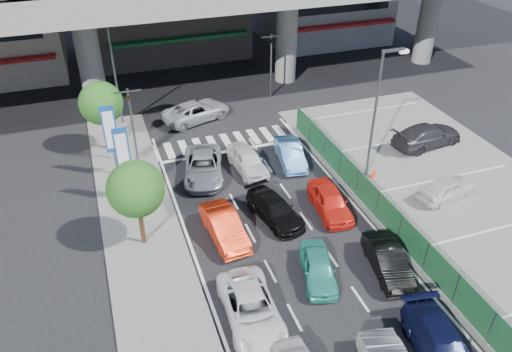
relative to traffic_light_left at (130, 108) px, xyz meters
name	(u,v)px	position (x,y,z in m)	size (l,w,h in m)	color
ground	(301,264)	(6.20, -12.00, -3.94)	(120.00, 120.00, 0.00)	black
parking_lot	(461,198)	(17.20, -10.00, -3.91)	(12.00, 28.00, 0.06)	#5C5C59
sidewalk_left	(144,243)	(-0.80, -8.00, -3.88)	(4.00, 30.00, 0.12)	#5C5C59
fence_run	(387,215)	(11.50, -11.00, -3.04)	(0.16, 22.00, 1.80)	#1C512C
traffic_light_left	(130,108)	(0.00, 0.00, 0.00)	(1.60, 1.24, 5.20)	#595B60
traffic_light_right	(271,50)	(11.70, 7.00, 0.00)	(1.60, 1.24, 5.20)	#595B60
street_lamp_right	(379,104)	(13.37, -6.00, 0.83)	(1.65, 0.22, 8.00)	#595B60
street_lamp_left	(116,62)	(-0.13, 6.00, 0.83)	(1.65, 0.22, 8.00)	#595B60
signboard_near	(123,155)	(-1.00, -4.01, -0.87)	(0.80, 0.14, 4.70)	#595B60
signboard_far	(110,132)	(-1.40, -1.01, -0.87)	(0.80, 0.14, 4.70)	#595B60
tree_near	(136,189)	(-0.80, -8.00, -0.55)	(2.80, 2.80, 4.80)	#382314
tree_far	(101,103)	(-1.60, 2.50, -0.55)	(2.80, 2.80, 4.80)	#382314
minivan_navy_back	(443,349)	(9.20, -18.88, -3.25)	(1.93, 4.76, 1.38)	black
sedan_white_mid_left	(251,308)	(2.81, -14.46, -3.28)	(2.17, 4.70, 1.31)	white
taxi_teal_mid	(318,268)	(6.55, -13.15, -3.32)	(1.45, 3.61, 1.23)	teal
hatch_black_mid_right	(388,261)	(9.86, -13.81, -3.29)	(1.37, 3.92, 1.29)	black
taxi_orange_left	(224,227)	(3.24, -8.86, -3.25)	(1.46, 4.19, 1.38)	red
sedan_black_mid	(275,209)	(6.26, -8.24, -3.32)	(1.72, 4.22, 1.22)	black
taxi_orange_right	(330,201)	(9.38, -8.64, -3.25)	(1.63, 4.05, 1.38)	red
wagon_silver_front_left	(203,167)	(3.63, -2.82, -3.25)	(2.29, 4.97, 1.38)	#95979C
sedan_white_front_mid	(247,160)	(6.43, -2.98, -3.25)	(1.63, 4.05, 1.38)	silver
kei_truck_front_right	(290,154)	(9.29, -3.05, -3.28)	(1.40, 4.01, 1.32)	#487FBE
crossing_wagon_silver	(196,111)	(5.02, 4.89, -3.22)	(2.37, 5.13, 1.43)	#A6A9AD
parked_sedan_white	(447,188)	(16.31, -9.65, -3.24)	(1.51, 3.76, 1.28)	white
parked_sedan_dgrey	(427,135)	(18.87, -4.07, -3.13)	(2.10, 5.16, 1.50)	#2B2A2F
traffic_cone	(374,172)	(13.47, -6.40, -3.54)	(0.34, 0.34, 0.67)	#FE380E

